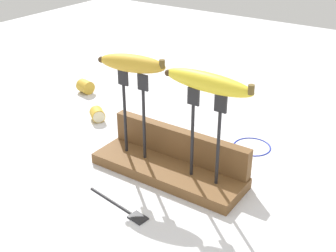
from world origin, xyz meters
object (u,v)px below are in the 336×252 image
at_px(banana_chunk_near, 85,86).
at_px(banana_chunk_far, 97,114).
at_px(fork_stand_right, 205,130).
at_px(banana_raised_right, 207,83).
at_px(wire_coil, 252,146).
at_px(banana_raised_left, 131,64).
at_px(fork_fallen_far, 124,208).
at_px(fork_stand_left, 133,108).

height_order(banana_chunk_near, banana_chunk_far, banana_chunk_near).
bearing_deg(fork_stand_right, banana_raised_right, 177.15).
bearing_deg(banana_chunk_far, wire_coil, 13.91).
relative_size(fork_stand_right, banana_chunk_far, 3.73).
relative_size(banana_raised_left, fork_fallen_far, 0.97).
relative_size(fork_stand_right, banana_chunk_near, 3.79).
relative_size(fork_stand_left, fork_fallen_far, 1.24).
distance_m(banana_raised_left, banana_raised_right, 0.18).
distance_m(fork_fallen_far, banana_chunk_near, 0.64).
distance_m(banana_raised_left, wire_coil, 0.39).
bearing_deg(banana_chunk_far, fork_stand_right, -16.55).
bearing_deg(wire_coil, fork_stand_left, -130.69).
distance_m(banana_raised_right, wire_coil, 0.33).
bearing_deg(banana_chunk_near, banana_raised_right, -23.49).
bearing_deg(banana_chunk_far, banana_raised_left, -28.15).
relative_size(fork_stand_right, fork_fallen_far, 1.23).
bearing_deg(fork_fallen_far, banana_raised_right, 58.35).
bearing_deg(banana_chunk_far, banana_chunk_near, 142.56).
relative_size(banana_raised_right, fork_fallen_far, 1.23).
relative_size(banana_raised_left, banana_raised_right, 0.79).
height_order(banana_raised_left, wire_coil, banana_raised_left).
height_order(fork_stand_right, banana_raised_left, banana_raised_left).
relative_size(banana_raised_right, banana_chunk_far, 3.74).
xyz_separation_m(fork_stand_right, fork_fallen_far, (-0.09, -0.15, -0.14)).
bearing_deg(fork_fallen_far, wire_coil, 74.37).
distance_m(fork_stand_right, banana_chunk_far, 0.45).
bearing_deg(banana_raised_right, fork_stand_right, -2.85).
bearing_deg(fork_stand_left, fork_stand_right, -0.00).
bearing_deg(fork_fallen_far, banana_chunk_far, 139.35).
bearing_deg(wire_coil, banana_chunk_far, -166.09).
xyz_separation_m(banana_raised_right, fork_fallen_far, (-0.09, -0.15, -0.24)).
bearing_deg(fork_stand_left, banana_chunk_near, 147.65).
relative_size(banana_raised_left, wire_coil, 1.66).
height_order(banana_raised_left, banana_raised_right, banana_raised_left).
xyz_separation_m(fork_stand_left, wire_coil, (0.20, 0.23, -0.14)).
distance_m(fork_stand_left, banana_chunk_far, 0.29).
xyz_separation_m(banana_raised_left, banana_raised_right, (0.18, 0.00, -0.00)).
bearing_deg(banana_raised_left, banana_raised_right, 0.01).
relative_size(fork_stand_right, banana_raised_right, 1.00).
bearing_deg(wire_coil, banana_raised_left, -130.70).
height_order(fork_stand_left, fork_fallen_far, fork_stand_left).
xyz_separation_m(banana_raised_right, banana_chunk_far, (-0.41, 0.12, -0.23)).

